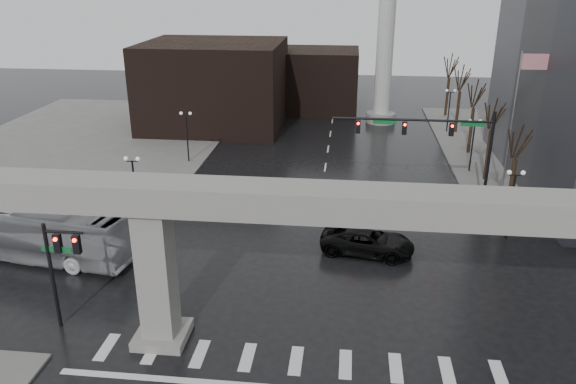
% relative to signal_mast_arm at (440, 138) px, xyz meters
% --- Properties ---
extents(ground, '(160.00, 160.00, 0.00)m').
position_rel_signal_mast_arm_xyz_m(ground, '(-8.99, -18.80, -5.83)').
color(ground, black).
rests_on(ground, ground).
extents(sidewalk_nw, '(28.00, 36.00, 0.15)m').
position_rel_signal_mast_arm_xyz_m(sidewalk_nw, '(-34.99, 17.20, -5.75)').
color(sidewalk_nw, slate).
rests_on(sidewalk_nw, ground).
extents(elevated_guideway, '(48.00, 2.60, 8.70)m').
position_rel_signal_mast_arm_xyz_m(elevated_guideway, '(-7.73, -18.80, 1.05)').
color(elevated_guideway, gray).
rests_on(elevated_guideway, ground).
extents(building_far_left, '(16.00, 14.00, 10.00)m').
position_rel_signal_mast_arm_xyz_m(building_far_left, '(-22.99, 23.20, -0.83)').
color(building_far_left, black).
rests_on(building_far_left, ground).
extents(building_far_mid, '(10.00, 10.00, 8.00)m').
position_rel_signal_mast_arm_xyz_m(building_far_mid, '(-10.99, 33.20, -1.83)').
color(building_far_mid, black).
rests_on(building_far_mid, ground).
extents(smokestack, '(3.60, 3.60, 30.00)m').
position_rel_signal_mast_arm_xyz_m(smokestack, '(-2.99, 27.20, 7.52)').
color(smokestack, '#BCBBB7').
rests_on(smokestack, ground).
extents(signal_mast_arm, '(12.12, 0.43, 8.00)m').
position_rel_signal_mast_arm_xyz_m(signal_mast_arm, '(0.00, 0.00, 0.00)').
color(signal_mast_arm, black).
rests_on(signal_mast_arm, ground).
extents(signal_left_pole, '(2.30, 0.30, 6.00)m').
position_rel_signal_mast_arm_xyz_m(signal_left_pole, '(-21.24, -18.30, -1.76)').
color(signal_left_pole, black).
rests_on(signal_left_pole, ground).
extents(flagpole_assembly, '(2.06, 0.12, 12.00)m').
position_rel_signal_mast_arm_xyz_m(flagpole_assembly, '(6.30, 3.20, 1.70)').
color(flagpole_assembly, silver).
rests_on(flagpole_assembly, ground).
extents(lamp_right_0, '(1.22, 0.32, 5.11)m').
position_rel_signal_mast_arm_xyz_m(lamp_right_0, '(4.51, -4.80, -2.36)').
color(lamp_right_0, black).
rests_on(lamp_right_0, ground).
extents(lamp_right_1, '(1.22, 0.32, 5.11)m').
position_rel_signal_mast_arm_xyz_m(lamp_right_1, '(4.51, 9.20, -2.36)').
color(lamp_right_1, black).
rests_on(lamp_right_1, ground).
extents(lamp_right_2, '(1.22, 0.32, 5.11)m').
position_rel_signal_mast_arm_xyz_m(lamp_right_2, '(4.51, 23.20, -2.36)').
color(lamp_right_2, black).
rests_on(lamp_right_2, ground).
extents(lamp_left_0, '(1.22, 0.32, 5.11)m').
position_rel_signal_mast_arm_xyz_m(lamp_left_0, '(-22.49, -4.80, -2.36)').
color(lamp_left_0, black).
rests_on(lamp_left_0, ground).
extents(lamp_left_1, '(1.22, 0.32, 5.11)m').
position_rel_signal_mast_arm_xyz_m(lamp_left_1, '(-22.49, 9.20, -2.36)').
color(lamp_left_1, black).
rests_on(lamp_left_1, ground).
extents(lamp_left_2, '(1.22, 0.32, 5.11)m').
position_rel_signal_mast_arm_xyz_m(lamp_left_2, '(-22.49, 23.20, -2.36)').
color(lamp_left_2, black).
rests_on(lamp_left_2, ground).
extents(tree_right_0, '(1.09, 1.58, 7.50)m').
position_rel_signal_mast_arm_xyz_m(tree_right_0, '(5.54, -0.78, -3.04)').
color(tree_right_0, black).
rests_on(tree_right_0, ground).
extents(tree_right_1, '(1.09, 1.61, 7.67)m').
position_rel_signal_mast_arm_xyz_m(tree_right_1, '(5.54, 7.22, -2.98)').
color(tree_right_1, black).
rests_on(tree_right_1, ground).
extents(tree_right_2, '(1.10, 1.63, 7.85)m').
position_rel_signal_mast_arm_xyz_m(tree_right_2, '(5.54, 15.22, -2.91)').
color(tree_right_2, black).
rests_on(tree_right_2, ground).
extents(tree_right_3, '(1.11, 1.66, 8.02)m').
position_rel_signal_mast_arm_xyz_m(tree_right_3, '(5.54, 23.22, -2.85)').
color(tree_right_3, black).
rests_on(tree_right_3, ground).
extents(tree_right_4, '(1.12, 1.69, 8.19)m').
position_rel_signal_mast_arm_xyz_m(tree_right_4, '(5.54, 31.22, -2.79)').
color(tree_right_4, black).
rests_on(tree_right_4, ground).
extents(pickup_truck, '(6.56, 3.79, 1.72)m').
position_rel_signal_mast_arm_xyz_m(pickup_truck, '(-5.35, -8.11, -4.97)').
color(pickup_truck, black).
rests_on(pickup_truck, ground).
extents(city_bus, '(13.66, 5.17, 3.71)m').
position_rel_signal_mast_arm_xyz_m(city_bus, '(-26.90, -11.07, -3.97)').
color(city_bus, '#B1B1B6').
rests_on(city_bus, ground).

